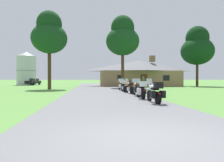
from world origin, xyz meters
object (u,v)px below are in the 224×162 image
object	(u,v)px
bystander_olive_shirt_near_lodge	(143,81)
tree_left_near	(49,34)
motorcycle_white_nearest_to_camera	(155,93)
tree_right_of_lodge	(197,47)
metal_silo_distant	(26,68)
parked_black_suv_far_left	(32,81)
motorcycle_orange_fourth_in_row	(130,87)
motorcycle_orange_third_in_row	(137,88)
tree_by_lodge_front	(123,38)
motorcycle_green_fifth_in_row	(124,86)
motorcycle_red_farthest_in_row	(121,85)
motorcycle_black_second_in_row	(141,90)

from	to	relation	value
bystander_olive_shirt_near_lodge	tree_left_near	world-z (taller)	tree_left_near
motorcycle_white_nearest_to_camera	tree_right_of_lodge	distance (m)	30.20
metal_silo_distant	parked_black_suv_far_left	world-z (taller)	metal_silo_distant
tree_right_of_lodge	tree_left_near	world-z (taller)	tree_right_of_lodge
tree_right_of_lodge	motorcycle_orange_fourth_in_row	bearing A→B (deg)	-131.67
motorcycle_orange_third_in_row	metal_silo_distant	world-z (taller)	metal_silo_distant
tree_left_near	tree_by_lodge_front	bearing A→B (deg)	14.18
motorcycle_white_nearest_to_camera	tree_left_near	xyz separation A→B (m)	(-8.53, 17.14, 6.45)
motorcycle_green_fifth_in_row	motorcycle_red_farthest_in_row	size ratio (longest dim) A/B	1.00
motorcycle_orange_third_in_row	tree_by_lodge_front	bearing A→B (deg)	83.22
motorcycle_red_farthest_in_row	parked_black_suv_far_left	xyz separation A→B (m)	(-15.69, 23.95, 0.17)
motorcycle_orange_third_in_row	motorcycle_red_farthest_in_row	size ratio (longest dim) A/B	1.00
tree_by_lodge_front	tree_left_near	world-z (taller)	tree_by_lodge_front
bystander_olive_shirt_near_lodge	tree_by_lodge_front	size ratio (longest dim) A/B	0.16
bystander_olive_shirt_near_lodge	metal_silo_distant	size ratio (longest dim) A/B	0.24
metal_silo_distant	tree_by_lodge_front	bearing A→B (deg)	-42.14
motorcycle_black_second_in_row	tree_left_near	bearing A→B (deg)	121.26
motorcycle_black_second_in_row	motorcycle_white_nearest_to_camera	bearing A→B (deg)	-87.32
bystander_olive_shirt_near_lodge	tree_right_of_lodge	size ratio (longest dim) A/B	0.16
metal_silo_distant	parked_black_suv_far_left	size ratio (longest dim) A/B	1.46
motorcycle_orange_fourth_in_row	bystander_olive_shirt_near_lodge	world-z (taller)	bystander_olive_shirt_near_lodge
tree_left_near	parked_black_suv_far_left	size ratio (longest dim) A/B	2.07
motorcycle_red_farthest_in_row	motorcycle_green_fifth_in_row	bearing A→B (deg)	-97.07
bystander_olive_shirt_near_lodge	motorcycle_black_second_in_row	bearing A→B (deg)	138.98
motorcycle_orange_fourth_in_row	motorcycle_red_farthest_in_row	world-z (taller)	same
motorcycle_white_nearest_to_camera	bystander_olive_shirt_near_lodge	distance (m)	21.18
motorcycle_black_second_in_row	parked_black_suv_far_left	size ratio (longest dim) A/B	0.43
motorcycle_green_fifth_in_row	tree_right_of_lodge	distance (m)	22.72
motorcycle_orange_fourth_in_row	motorcycle_orange_third_in_row	bearing A→B (deg)	-94.73
bystander_olive_shirt_near_lodge	tree_left_near	size ratio (longest dim) A/B	0.17
motorcycle_orange_fourth_in_row	tree_left_near	size ratio (longest dim) A/B	0.21
tree_right_of_lodge	motorcycle_white_nearest_to_camera	bearing A→B (deg)	-122.14
tree_right_of_lodge	tree_left_near	bearing A→B (deg)	-162.01
parked_black_suv_far_left	tree_by_lodge_front	bearing A→B (deg)	-32.98
motorcycle_white_nearest_to_camera	metal_silo_distant	distance (m)	39.96
tree_left_near	metal_silo_distant	xyz separation A→B (m)	(-8.27, 18.99, -3.49)
motorcycle_orange_third_in_row	tree_right_of_lodge	bearing A→B (deg)	50.38
motorcycle_white_nearest_to_camera	tree_right_of_lodge	size ratio (longest dim) A/B	0.19
motorcycle_green_fifth_in_row	motorcycle_red_farthest_in_row	bearing A→B (deg)	87.83
motorcycle_orange_third_in_row	tree_right_of_lodge	size ratio (longest dim) A/B	0.19
motorcycle_orange_fourth_in_row	tree_by_lodge_front	bearing A→B (deg)	77.33
motorcycle_white_nearest_to_camera	parked_black_suv_far_left	xyz separation A→B (m)	(-15.59, 36.22, 0.17)
motorcycle_white_nearest_to_camera	motorcycle_red_farthest_in_row	world-z (taller)	same
motorcycle_orange_third_in_row	tree_left_near	size ratio (longest dim) A/B	0.21
motorcycle_orange_fourth_in_row	parked_black_suv_far_left	world-z (taller)	parked_black_suv_far_left
tree_left_near	metal_silo_distant	distance (m)	21.01
motorcycle_orange_fourth_in_row	tree_left_near	bearing A→B (deg)	125.21
motorcycle_orange_third_in_row	parked_black_suv_far_left	distance (m)	35.12
motorcycle_orange_third_in_row	parked_black_suv_far_left	size ratio (longest dim) A/B	0.43
motorcycle_orange_fourth_in_row	metal_silo_distant	world-z (taller)	metal_silo_distant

